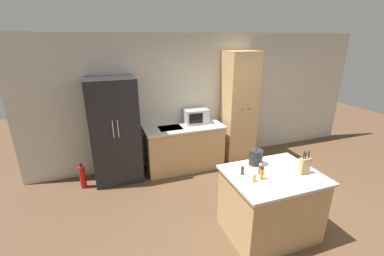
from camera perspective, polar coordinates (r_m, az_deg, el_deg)
The scene contains 14 objects.
ground_plane at distance 4.12m, azimuth 16.87°, elevation -19.16°, with size 14.00×14.00×0.00m, color brown.
wall_back at distance 5.40m, azimuth 3.67°, elevation 6.48°, with size 7.20×0.06×2.60m.
refrigerator at distance 4.76m, azimuth -16.73°, elevation -0.67°, with size 0.83×0.64×1.89m.
back_counter at distance 5.14m, azimuth -1.79°, elevation -4.23°, with size 1.55×0.67×0.89m.
pantry_cabinet at distance 5.41m, azimuth 10.26°, elevation 4.44°, with size 0.62×0.58×2.27m.
kitchen_island at distance 3.67m, azimuth 16.95°, elevation -15.77°, with size 1.17×0.92×0.89m.
microwave at distance 5.14m, azimuth 0.83°, elevation 2.71°, with size 0.47×0.34×0.28m.
knife_block at distance 3.54m, azimuth 23.71°, elevation -7.65°, with size 0.13×0.07×0.31m.
spice_bottle_tall_dark at distance 3.19m, azimuth 13.66°, elevation -10.72°, with size 0.04×0.04×0.11m.
spice_bottle_short_red at distance 3.37m, azimuth 14.90°, elevation -8.79°, with size 0.04×0.04×0.14m.
spice_bottle_amber_oil at distance 3.31m, azimuth 11.13°, elevation -9.32°, with size 0.04×0.04×0.11m.
spice_bottle_green_herb at distance 3.25m, azimuth 15.24°, elevation -9.73°, with size 0.05×0.05×0.16m.
kettle at distance 3.57m, azimuth 13.99°, elevation -6.31°, with size 0.18×0.18×0.23m.
fire_extinguisher at distance 4.96m, azimuth -23.12°, elevation -9.94°, with size 0.10×0.10×0.48m.
Camera 1 is at (-2.09, -2.49, 2.53)m, focal length 24.00 mm.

